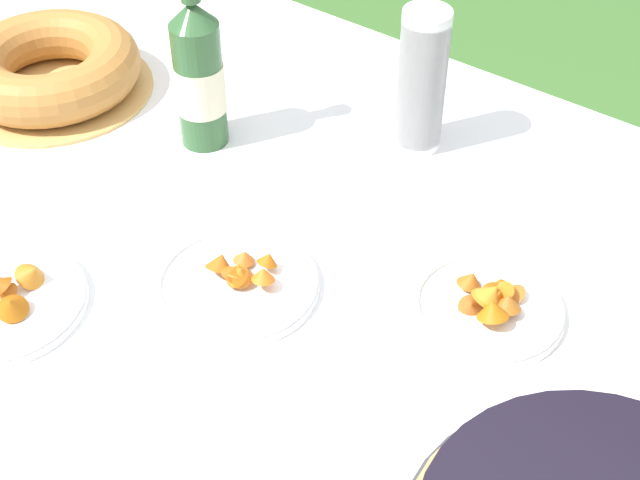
# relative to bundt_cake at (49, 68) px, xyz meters

# --- Properties ---
(garden_table) EXTENTS (1.88, 1.11, 0.78)m
(garden_table) POSITION_rel_bundt_cake_xyz_m (0.60, -0.06, -0.11)
(garden_table) COLOR brown
(garden_table) RESTS_ON ground_plane
(tablecloth) EXTENTS (1.89, 1.12, 0.10)m
(tablecloth) POSITION_rel_bundt_cake_xyz_m (0.60, -0.06, -0.06)
(tablecloth) COLOR white
(tablecloth) RESTS_ON garden_table
(bundt_cake) EXTENTS (0.33, 0.33, 0.09)m
(bundt_cake) POSITION_rel_bundt_cake_xyz_m (0.00, 0.00, 0.00)
(bundt_cake) COLOR tan
(bundt_cake) RESTS_ON tablecloth
(cup_stack) EXTENTS (0.07, 0.07, 0.23)m
(cup_stack) POSITION_rel_bundt_cake_xyz_m (0.56, 0.24, 0.07)
(cup_stack) COLOR white
(cup_stack) RESTS_ON tablecloth
(cider_bottle_green) EXTENTS (0.08, 0.08, 0.32)m
(cider_bottle_green) POSITION_rel_bundt_cake_xyz_m (0.30, 0.05, 0.07)
(cider_bottle_green) COLOR #2D562D
(cider_bottle_green) RESTS_ON tablecloth
(snack_plate_left) EXTENTS (0.19, 0.19, 0.06)m
(snack_plate_left) POSITION_rel_bundt_cake_xyz_m (0.83, -0.01, -0.03)
(snack_plate_left) COLOR white
(snack_plate_left) RESTS_ON tablecloth
(snack_plate_right) EXTENTS (0.22, 0.22, 0.05)m
(snack_plate_right) POSITION_rel_bundt_cake_xyz_m (0.34, -0.37, -0.03)
(snack_plate_right) COLOR white
(snack_plate_right) RESTS_ON tablecloth
(snack_plate_far) EXTENTS (0.21, 0.21, 0.05)m
(snack_plate_far) POSITION_rel_bundt_cake_xyz_m (0.55, -0.16, -0.03)
(snack_plate_far) COLOR white
(snack_plate_far) RESTS_ON tablecloth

